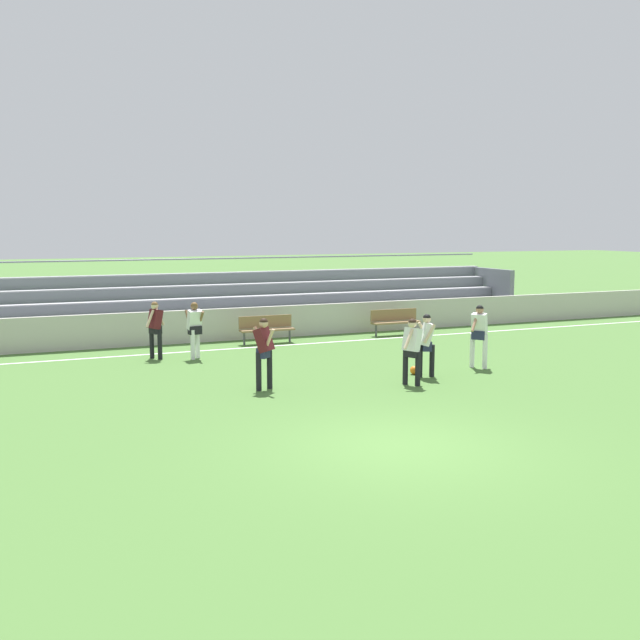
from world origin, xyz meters
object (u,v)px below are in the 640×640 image
Objects in this scene: bleacher_stand at (180,302)px; bench_centre_sideline at (266,327)px; soccer_ball at (414,370)px; player_dark_overlapping at (155,325)px; bench_far_left at (395,319)px; player_white_challenging at (479,330)px; player_white_trailing_run at (412,346)px; player_white_pressing_high at (195,325)px; player_white_dropping_back at (426,340)px; player_dark_on_ball at (264,347)px.

bench_centre_sideline is (2.16, -3.15, -0.58)m from bleacher_stand.
soccer_ball is (1.94, -6.22, -0.44)m from bench_centre_sideline.
bench_far_left is at bearing 9.39° from player_dark_overlapping.
player_dark_overlapping is at bearing 148.80° from player_white_challenging.
player_white_trailing_run is 6.76m from player_white_pressing_high.
bench_far_left is 8.70m from player_dark_overlapping.
bench_far_left is 7.15m from player_white_dropping_back.
player_dark_on_ball is at bearing -177.62° from soccer_ball.
player_white_pressing_high is 4.58m from player_dark_on_ball.
bench_far_left is at bearing 13.77° from player_white_pressing_high.
bench_far_left is 8.18× the size of soccer_ball.
player_white_trailing_run reaches higher than player_white_dropping_back.
soccer_ball is at bearing 2.38° from player_dark_on_ball.
player_white_pressing_high is at bearing -97.06° from bleacher_stand.
bleacher_stand is at bearing 69.94° from player_dark_overlapping.
player_white_pressing_high is at bearing -22.18° from player_dark_overlapping.
soccer_ball is at bearing -114.36° from bench_far_left.
player_dark_overlapping is at bearing -110.06° from bleacher_stand.
player_dark_on_ball reaches higher than bench_far_left.
player_white_challenging is 1.04× the size of player_white_pressing_high.
player_white_trailing_run is 0.97× the size of player_dark_overlapping.
player_dark_on_ball is at bearing 177.08° from player_white_dropping_back.
bleacher_stand is 10.62m from player_white_dropping_back.
player_white_dropping_back is 0.95× the size of player_dark_on_ball.
player_white_pressing_high is 6.48m from soccer_ball.
player_white_pressing_high reaches higher than bench_centre_sideline.
bench_centre_sideline is at bearing 99.63° from player_white_trailing_run.
player_white_challenging is at bearing -56.59° from bleacher_stand.
player_white_dropping_back is 4.24m from player_dark_on_ball.
bench_far_left is 6.84m from soccer_ball.
player_dark_overlapping reaches higher than player_white_pressing_high.
player_white_trailing_run is at bearing -53.62° from player_white_pressing_high.
player_white_trailing_run is 7.34× the size of soccer_ball.
bench_centre_sideline is (-4.75, 0.00, 0.00)m from bench_far_left.
bleacher_stand is 14.80× the size of bench_centre_sideline.
bench_centre_sideline is at bearing 20.35° from player_dark_overlapping.
bleacher_stand is at bearing 123.41° from player_white_challenging.
player_white_challenging reaches higher than player_white_pressing_high.
bench_centre_sideline is 8.18× the size of soccer_ball.
player_white_dropping_back is at bearing -66.67° from bleacher_stand.
player_dark_overlapping reaches higher than soccer_ball.
player_white_trailing_run is 2.96m from player_white_challenging.
bleacher_stand is at bearing 82.94° from player_white_pressing_high.
soccer_ball is at bearing 56.88° from player_white_trailing_run.
soccer_ball is at bearing -39.81° from player_dark_overlapping.
player_white_pressing_high is (-4.82, 4.76, 0.03)m from player_white_dropping_back.
bench_centre_sideline is 6.93m from player_white_dropping_back.
soccer_ball is (4.09, -9.36, -1.01)m from bleacher_stand.
bleacher_stand is 16.22× the size of player_white_pressing_high.
player_white_dropping_back is 0.97× the size of player_dark_overlapping.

